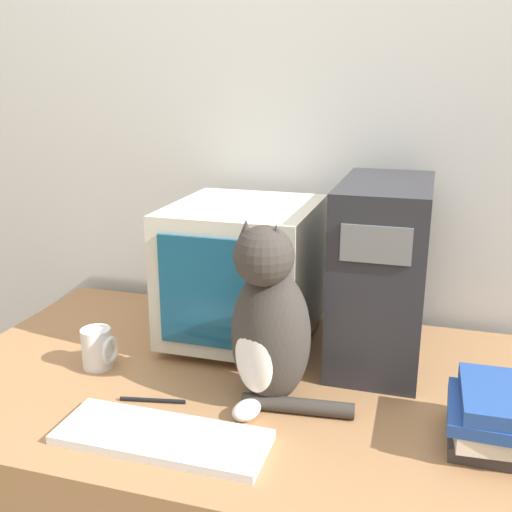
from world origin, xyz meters
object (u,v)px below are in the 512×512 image
at_px(keyboard, 162,437).
at_px(book_stack, 491,417).
at_px(mug, 98,348).
at_px(computer_tower, 382,271).
at_px(pen, 153,400).
at_px(crt_monitor, 244,271).
at_px(cat, 269,326).

height_order(keyboard, book_stack, book_stack).
bearing_deg(mug, book_stack, -4.57).
xyz_separation_m(computer_tower, book_stack, (0.25, -0.34, -0.16)).
xyz_separation_m(computer_tower, pen, (-0.45, -0.38, -0.22)).
bearing_deg(mug, computer_tower, 22.60).
height_order(crt_monitor, mug, crt_monitor).
bearing_deg(cat, keyboard, -110.47).
relative_size(book_stack, mug, 2.07).
xyz_separation_m(cat, pen, (-0.24, -0.08, -0.17)).
relative_size(cat, book_stack, 1.95).
relative_size(crt_monitor, pen, 2.81).
bearing_deg(crt_monitor, pen, -103.21).
height_order(computer_tower, mug, computer_tower).
bearing_deg(book_stack, keyboard, -164.50).
distance_m(crt_monitor, book_stack, 0.71).
relative_size(book_stack, pen, 1.44).
distance_m(crt_monitor, pen, 0.43).
relative_size(pen, mug, 1.44).
relative_size(computer_tower, pen, 3.10).
distance_m(cat, book_stack, 0.47).
bearing_deg(crt_monitor, mug, -137.27).
bearing_deg(cat, book_stack, 12.67).
height_order(cat, mug, cat).
height_order(computer_tower, pen, computer_tower).
xyz_separation_m(cat, book_stack, (0.45, -0.04, -0.12)).
bearing_deg(computer_tower, pen, -139.51).
distance_m(crt_monitor, mug, 0.42).
bearing_deg(cat, crt_monitor, 134.33).
xyz_separation_m(book_stack, mug, (-0.89, 0.07, -0.01)).
bearing_deg(crt_monitor, book_stack, -29.11).
height_order(computer_tower, book_stack, computer_tower).
bearing_deg(pen, cat, 17.66).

